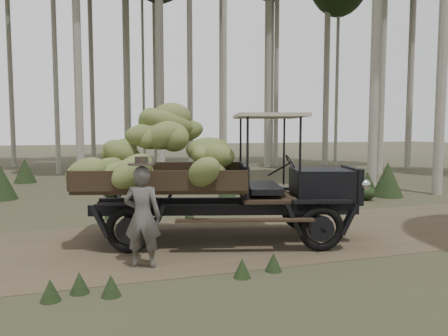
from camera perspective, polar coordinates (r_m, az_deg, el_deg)
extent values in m
plane|color=#473D2B|center=(8.59, -14.62, -10.20)|extent=(120.00, 120.00, 0.00)
cube|color=brown|center=(8.59, -14.62, -10.17)|extent=(70.00, 4.00, 0.01)
cube|color=black|center=(9.05, 12.59, -2.09)|extent=(1.38, 1.34, 0.62)
cube|color=black|center=(9.23, 16.32, -2.04)|extent=(0.41, 1.12, 0.70)
cube|color=black|center=(8.78, 2.58, -1.46)|extent=(0.52, 1.54, 0.62)
cube|color=#38281C|center=(8.80, -7.73, -2.22)|extent=(3.59, 2.81, 0.09)
cube|color=#38281C|center=(9.79, -7.16, -0.29)|extent=(3.06, 0.92, 0.36)
cube|color=#38281C|center=(7.78, -8.48, -1.68)|extent=(3.06, 0.92, 0.36)
cube|color=#38281C|center=(9.07, -17.72, -0.91)|extent=(0.62, 1.97, 0.36)
cube|color=beige|center=(8.78, 5.79, 6.78)|extent=(1.77, 2.20, 0.07)
cube|color=black|center=(9.25, -0.10, -4.50)|extent=(5.02, 1.52, 0.20)
cube|color=black|center=(8.41, 0.11, -5.47)|extent=(5.02, 1.52, 0.20)
torus|color=black|center=(9.98, 9.94, -5.46)|extent=(0.87, 0.38, 0.86)
torus|color=black|center=(8.26, 12.56, -7.71)|extent=(0.87, 0.38, 0.86)
torus|color=black|center=(9.86, -10.44, -5.58)|extent=(0.87, 0.38, 0.86)
torus|color=black|center=(8.12, -12.31, -7.92)|extent=(0.87, 0.38, 0.86)
sphere|color=beige|center=(9.73, 15.89, -1.34)|extent=(0.20, 0.20, 0.20)
sphere|color=beige|center=(8.78, 17.93, -2.07)|extent=(0.20, 0.20, 0.20)
ellipsoid|color=olive|center=(8.05, -1.90, -0.85)|extent=(1.06, 1.09, 0.59)
ellipsoid|color=olive|center=(9.31, -1.52, 2.34)|extent=(1.02, 0.75, 0.60)
ellipsoid|color=olive|center=(9.02, -10.50, 3.98)|extent=(0.77, 1.01, 0.64)
ellipsoid|color=olive|center=(8.71, -6.84, 6.63)|extent=(0.82, 0.59, 0.56)
ellipsoid|color=olive|center=(8.97, -15.16, -0.09)|extent=(1.06, 0.83, 0.58)
ellipsoid|color=olive|center=(8.22, -1.03, 1.73)|extent=(0.89, 0.86, 0.54)
ellipsoid|color=olive|center=(8.37, -7.87, 4.25)|extent=(1.02, 0.85, 0.72)
ellipsoid|color=olive|center=(8.83, -6.13, 6.37)|extent=(0.94, 0.85, 0.70)
ellipsoid|color=olive|center=(9.54, -1.36, 0.49)|extent=(0.61, 0.89, 0.74)
ellipsoid|color=olive|center=(8.46, -2.73, 1.96)|extent=(0.82, 1.05, 0.49)
ellipsoid|color=olive|center=(8.44, -10.34, 4.26)|extent=(0.78, 0.46, 0.48)
ellipsoid|color=olive|center=(8.58, -7.03, 5.89)|extent=(1.10, 0.65, 0.67)
ellipsoid|color=olive|center=(8.35, -17.45, -0.76)|extent=(1.15, 1.01, 0.83)
ellipsoid|color=olive|center=(9.23, -13.14, 1.89)|extent=(1.06, 0.76, 0.78)
ellipsoid|color=olive|center=(8.53, -8.94, 4.35)|extent=(1.06, 1.02, 0.79)
ellipsoid|color=olive|center=(8.91, -7.43, 6.15)|extent=(1.11, 0.86, 0.77)
ellipsoid|color=olive|center=(8.29, -13.36, -0.59)|extent=(1.04, 0.71, 0.60)
ellipsoid|color=olive|center=(8.48, -2.10, 2.40)|extent=(0.92, 0.54, 0.50)
ellipsoid|color=olive|center=(8.92, -5.55, 4.75)|extent=(1.01, 0.51, 0.61)
ellipsoid|color=olive|center=(8.73, -9.36, 5.83)|extent=(0.80, 1.13, 0.80)
ellipsoid|color=olive|center=(8.45, -11.61, -0.36)|extent=(0.92, 0.99, 0.48)
ellipsoid|color=olive|center=(9.54, -13.50, 2.23)|extent=(0.91, 0.49, 0.70)
ellipsoid|color=olive|center=(8.46, -6.65, 4.06)|extent=(0.73, 0.95, 0.65)
ellipsoid|color=olive|center=(7.77, -11.86, -0.40)|extent=(1.10, 0.86, 0.85)
ellipsoid|color=olive|center=(7.65, -2.66, -0.55)|extent=(0.75, 1.02, 0.79)
imported|color=#524E4B|center=(7.20, -10.60, -6.28)|extent=(0.71, 0.60, 1.66)
cylinder|color=#332A23|center=(7.09, -10.71, 0.50)|extent=(0.58, 0.58, 0.02)
cylinder|color=#332A23|center=(7.08, -10.72, 0.95)|extent=(0.29, 0.29, 0.13)
cylinder|color=#B2AD9E|center=(22.12, -8.49, 20.13)|extent=(0.39, 0.39, 16.02)
cylinder|color=#B2AD9E|center=(27.40, 23.40, 16.97)|extent=(0.35, 0.35, 16.18)
cylinder|color=#B2AD9E|center=(26.67, -12.76, 20.44)|extent=(0.40, 0.40, 18.74)
cylinder|color=#B2AD9E|center=(28.04, -8.43, 17.39)|extent=(0.32, 0.32, 16.51)
cylinder|color=#B2AD9E|center=(28.77, 14.64, 15.70)|extent=(0.20, 0.20, 15.27)
cylinder|color=#B2AD9E|center=(29.10, 13.42, 20.40)|extent=(0.37, 0.37, 20.02)
cylinder|color=#B2AD9E|center=(26.95, 5.83, 19.52)|extent=(0.40, 0.40, 17.97)
cylinder|color=#B2AD9E|center=(27.38, 6.92, 17.86)|extent=(0.28, 0.28, 16.65)
cylinder|color=#B2AD9E|center=(33.56, -10.63, 19.11)|extent=(0.20, 0.20, 20.87)
cylinder|color=#B2AD9E|center=(30.86, -9.15, 18.72)|extent=(0.21, 0.21, 19.13)
cylinder|color=#B2AD9E|center=(30.43, -17.08, 17.76)|extent=(0.30, 0.30, 18.09)
cylinder|color=#B2AD9E|center=(29.03, 6.18, 17.71)|extent=(0.38, 0.38, 17.23)
ellipsoid|color=#233319|center=(15.75, 17.57, -2.28)|extent=(0.71, 0.71, 0.57)
cone|color=#233319|center=(17.71, -2.02, -1.22)|extent=(0.54, 0.54, 0.61)
ellipsoid|color=#233319|center=(14.49, -14.29, -2.79)|extent=(0.73, 0.73, 0.58)
cone|color=#233319|center=(17.09, -7.59, -1.28)|extent=(0.66, 0.66, 0.73)
ellipsoid|color=#233319|center=(19.48, -4.59, -0.85)|extent=(0.59, 0.59, 0.47)
cone|color=#233319|center=(15.26, 1.52, -1.53)|extent=(0.88, 0.88, 0.98)
cone|color=#233319|center=(15.53, 20.60, -1.41)|extent=(1.04, 1.04, 1.15)
cone|color=#233319|center=(16.60, 18.24, -1.69)|extent=(0.65, 0.65, 0.72)
cone|color=#233319|center=(15.34, -12.39, -2.61)|extent=(0.40, 0.40, 0.44)
cone|color=#233319|center=(12.83, 0.40, -3.09)|extent=(0.76, 0.76, 0.84)
ellipsoid|color=#233319|center=(14.55, 18.04, -3.11)|extent=(0.57, 0.57, 0.46)
cone|color=#233319|center=(20.19, -24.56, -0.31)|extent=(0.92, 0.92, 1.02)
cone|color=#233319|center=(11.01, -4.54, -5.88)|extent=(0.27, 0.27, 0.30)
cone|color=#233319|center=(6.47, -18.37, -14.01)|extent=(0.27, 0.27, 0.30)
cone|color=#233319|center=(11.24, -14.76, -5.81)|extent=(0.27, 0.27, 0.30)
cone|color=#233319|center=(11.83, 0.12, -5.10)|extent=(0.27, 0.27, 0.30)
cone|color=#233319|center=(7.08, 6.48, -12.09)|extent=(0.27, 0.27, 0.30)
cone|color=#233319|center=(6.76, 2.37, -12.91)|extent=(0.27, 0.27, 0.30)
cone|color=#233319|center=(6.24, -14.55, -14.62)|extent=(0.27, 0.27, 0.30)
cone|color=#233319|center=(11.69, 1.28, -5.23)|extent=(0.27, 0.27, 0.30)
cone|color=#233319|center=(11.30, -14.49, -5.74)|extent=(0.27, 0.27, 0.30)
cone|color=#233319|center=(11.90, 3.84, -5.05)|extent=(0.27, 0.27, 0.30)
cone|color=#233319|center=(6.31, -21.75, -14.59)|extent=(0.27, 0.27, 0.30)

